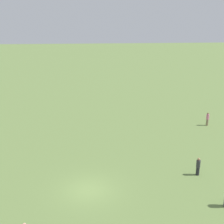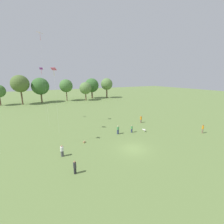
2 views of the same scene
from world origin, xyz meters
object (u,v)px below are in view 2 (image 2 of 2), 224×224
person_0 (62,151)px  person_7 (132,129)px  kite_2 (54,72)px  picnic_bag_0 (84,142)px  person_3 (203,129)px  kite_4 (41,72)px  person_8 (141,119)px  person_4 (75,167)px  dog_0 (144,130)px  kite_0 (40,40)px  person_2 (118,130)px

person_0 → person_7: bearing=-80.3°
kite_2 → picnic_bag_0: 13.95m
person_3 → kite_4: kite_4 is taller
person_3 → person_8: (-6.40, 11.50, -0.06)m
person_4 → dog_0: bearing=-103.2°
person_4 → kite_4: size_ratio=0.13×
person_8 → kite_4: bearing=106.0°
person_3 → picnic_bag_0: person_3 is taller
kite_0 → kite_4: bearing=89.8°
person_3 → kite_2: 30.98m
dog_0 → person_3: bearing=-46.8°
person_2 → dog_0: 5.64m
person_8 → kite_2: bearing=132.0°
kite_2 → person_7: bearing=-129.3°
kite_2 → person_3: bearing=-131.0°
person_7 → kite_4: (-14.49, 17.49, 11.40)m
person_8 → kite_0: 28.06m
kite_4 → dog_0: (17.01, -18.32, -11.79)m
person_0 → kite_2: size_ratio=0.13×
kite_2 → kite_4: kite_4 is taller
person_8 → kite_0: kite_0 is taller
person_4 → kite_4: 27.67m
dog_0 → person_8: bearing=43.0°
person_2 → person_4: (-10.82, -8.36, -0.00)m
person_0 → person_3: size_ratio=0.93×
person_7 → kite_4: kite_4 is taller
dog_0 → kite_2: bearing=140.7°
person_8 → picnic_bag_0: size_ratio=3.75×
kite_0 → kite_2: bearing=-79.4°
person_2 → person_8: size_ratio=0.97×
person_0 → person_4: 4.82m
person_4 → person_2: bearing=-88.5°
person_2 → person_4: bearing=27.2°
person_4 → kite_4: (-0.76, 25.23, 11.35)m
person_4 → person_8: bearing=-94.6°
person_7 → dog_0: 2.68m
person_0 → kite_4: 23.38m
person_8 → kite_2: kite_2 is taller
person_4 → kite_0: size_ratio=0.08×
kite_0 → picnic_bag_0: 22.63m
kite_0 → kite_2: 8.83m
kite_2 → dog_0: (15.67, -7.46, -11.58)m
person_0 → person_4: person_0 is taller
kite_4 → picnic_bag_0: size_ratio=27.89×
person_2 → person_0: bearing=6.9°
kite_4 → kite_0: bearing=149.5°
kite_4 → picnic_bag_0: (4.38, -17.57, -12.04)m
person_2 → kite_4: size_ratio=0.13×
person_0 → dog_0: size_ratio=2.04×
person_2 → kite_4: bearing=-66.1°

